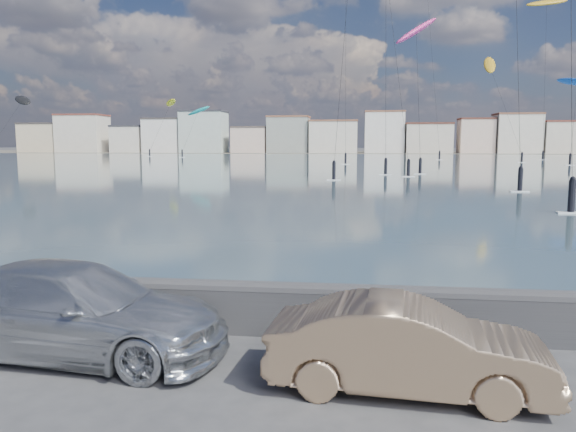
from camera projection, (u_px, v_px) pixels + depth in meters
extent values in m
plane|color=#333335|center=(191.00, 392.00, 8.55)|extent=(700.00, 700.00, 0.00)
cube|color=#3A5867|center=(344.00, 163.00, 98.56)|extent=(500.00, 177.00, 0.00)
cube|color=#4C473D|center=(352.00, 152.00, 205.29)|extent=(500.00, 60.00, 0.00)
cube|color=#28282B|center=(230.00, 311.00, 11.15)|extent=(400.00, 0.35, 0.90)
cylinder|color=#28282B|center=(230.00, 289.00, 11.09)|extent=(400.00, 0.36, 0.36)
cube|color=beige|center=(43.00, 138.00, 204.63)|extent=(14.00, 11.00, 10.00)
cube|color=#383330|center=(42.00, 124.00, 203.93)|extent=(14.28, 11.22, 0.60)
cube|color=beige|center=(83.00, 134.00, 202.53)|extent=(16.00, 12.00, 13.00)
cube|color=brown|center=(82.00, 115.00, 201.64)|extent=(16.32, 12.24, 0.60)
cube|color=beige|center=(129.00, 140.00, 200.64)|extent=(11.00, 10.00, 9.00)
cube|color=#2D2D33|center=(129.00, 126.00, 200.01)|extent=(11.22, 10.20, 0.60)
cube|color=white|center=(164.00, 136.00, 198.88)|extent=(13.00, 11.00, 11.50)
cube|color=#383330|center=(164.00, 119.00, 198.08)|extent=(13.26, 11.22, 0.60)
cube|color=#B7C6BC|center=(204.00, 133.00, 196.93)|extent=(15.00, 12.00, 14.00)
cube|color=#2D2D33|center=(204.00, 112.00, 195.97)|extent=(15.30, 12.24, 0.60)
cube|color=beige|center=(250.00, 140.00, 195.26)|extent=(12.00, 10.00, 8.50)
cube|color=#4C423D|center=(250.00, 127.00, 194.66)|extent=(12.24, 10.20, 0.60)
cube|color=gray|center=(289.00, 135.00, 193.37)|extent=(14.00, 11.00, 12.00)
cube|color=brown|center=(289.00, 117.00, 192.55)|extent=(14.28, 11.22, 0.60)
cube|color=silver|center=(334.00, 138.00, 191.57)|extent=(16.00, 13.00, 10.50)
cube|color=brown|center=(334.00, 121.00, 190.84)|extent=(16.32, 13.26, 0.60)
cube|color=white|center=(384.00, 133.00, 189.28)|extent=(13.00, 10.00, 13.50)
cube|color=brown|center=(385.00, 112.00, 188.35)|extent=(13.26, 10.20, 0.60)
cube|color=beige|center=(428.00, 139.00, 187.76)|extent=(15.00, 12.00, 9.50)
cube|color=#562D23|center=(428.00, 124.00, 187.10)|extent=(15.30, 12.24, 0.60)
cube|color=beige|center=(476.00, 137.00, 185.75)|extent=(11.00, 9.00, 11.00)
cube|color=#562D23|center=(476.00, 119.00, 184.99)|extent=(11.22, 9.18, 0.60)
cube|color=silver|center=(517.00, 134.00, 184.06)|extent=(14.00, 11.00, 12.50)
cube|color=brown|center=(518.00, 114.00, 183.20)|extent=(14.28, 11.22, 0.60)
cube|color=beige|center=(566.00, 138.00, 182.32)|extent=(16.00, 12.00, 10.00)
cube|color=brown|center=(567.00, 122.00, 181.62)|extent=(16.32, 12.24, 0.60)
imported|color=silver|center=(74.00, 310.00, 9.98)|extent=(5.78, 2.76, 1.62)
imported|color=tan|center=(408.00, 347.00, 8.50)|extent=(4.36, 1.83, 1.40)
cube|color=white|center=(385.00, 175.00, 64.37)|extent=(1.40, 0.42, 0.08)
cylinder|color=black|center=(386.00, 167.00, 64.25)|extent=(0.36, 0.36, 1.70)
sphere|color=black|center=(386.00, 159.00, 64.13)|extent=(0.28, 0.28, 0.28)
cylinder|color=black|center=(386.00, 17.00, 68.18)|extent=(0.17, 12.77, 35.03)
cube|color=white|center=(439.00, 160.00, 117.80)|extent=(1.40, 0.42, 0.08)
cylinder|color=black|center=(439.00, 155.00, 117.68)|extent=(0.36, 0.36, 1.70)
sphere|color=black|center=(440.00, 151.00, 117.56)|extent=(0.28, 0.28, 0.28)
cylinder|color=black|center=(433.00, 68.00, 119.43)|extent=(2.86, 8.14, 36.04)
cube|color=white|center=(571.00, 213.00, 29.79)|extent=(1.40, 0.42, 0.08)
cylinder|color=black|center=(572.00, 196.00, 29.67)|extent=(0.36, 0.36, 1.70)
sphere|color=black|center=(573.00, 179.00, 29.55)|extent=(0.28, 0.28, 0.28)
ellipsoid|color=yellow|center=(171.00, 103.00, 152.86)|extent=(5.80, 8.26, 2.22)
cube|color=white|center=(150.00, 156.00, 144.73)|extent=(1.40, 0.42, 0.08)
cylinder|color=black|center=(150.00, 153.00, 144.61)|extent=(0.36, 0.36, 1.70)
sphere|color=black|center=(150.00, 149.00, 144.49)|extent=(0.28, 0.28, 0.28)
cylinder|color=black|center=(160.00, 126.00, 148.71)|extent=(2.50, 10.52, 13.11)
ellipsoid|color=black|center=(23.00, 100.00, 138.75)|extent=(9.10, 8.85, 4.37)
cylinder|color=black|center=(6.00, 125.00, 132.73)|extent=(0.66, 14.04, 12.75)
cube|color=white|center=(334.00, 180.00, 55.33)|extent=(1.40, 0.42, 0.08)
cylinder|color=black|center=(334.00, 171.00, 55.21)|extent=(0.36, 0.36, 1.70)
sphere|color=black|center=(334.00, 162.00, 55.09)|extent=(0.28, 0.28, 0.28)
cylinder|color=black|center=(346.00, 11.00, 58.55)|extent=(1.80, 11.43, 32.17)
ellipsoid|color=#E5338C|center=(416.00, 31.00, 73.89)|extent=(6.92, 6.30, 5.08)
cube|color=white|center=(420.00, 174.00, 65.88)|extent=(1.40, 0.42, 0.08)
cylinder|color=black|center=(420.00, 166.00, 65.76)|extent=(0.36, 0.36, 1.70)
sphere|color=black|center=(420.00, 158.00, 65.64)|extent=(0.28, 0.28, 0.28)
cylinder|color=black|center=(418.00, 93.00, 69.80)|extent=(0.13, 10.63, 17.05)
cube|color=white|center=(520.00, 191.00, 42.63)|extent=(1.40, 0.42, 0.08)
cylinder|color=black|center=(520.00, 180.00, 42.52)|extent=(0.36, 0.36, 1.70)
sphere|color=black|center=(521.00, 168.00, 42.40)|extent=(0.28, 0.28, 0.28)
cylinder|color=black|center=(517.00, 29.00, 44.54)|extent=(0.29, 7.31, 22.84)
ellipsoid|color=#BF8C19|center=(490.00, 65.00, 114.73)|extent=(3.19, 7.67, 4.87)
cube|color=white|center=(522.00, 162.00, 102.48)|extent=(1.40, 0.42, 0.08)
cylinder|color=black|center=(522.00, 157.00, 102.36)|extent=(0.36, 0.36, 1.70)
sphere|color=black|center=(522.00, 153.00, 102.24)|extent=(0.28, 0.28, 0.28)
cylinder|color=black|center=(505.00, 108.00, 108.52)|extent=(3.34, 14.66, 18.15)
cube|color=white|center=(408.00, 176.00, 60.97)|extent=(1.40, 0.42, 0.08)
cylinder|color=black|center=(408.00, 168.00, 60.85)|extent=(0.36, 0.36, 1.70)
sphere|color=black|center=(409.00, 160.00, 60.74)|extent=(0.28, 0.28, 0.28)
cylinder|color=black|center=(391.00, 14.00, 65.83)|extent=(3.79, 14.41, 34.83)
ellipsoid|color=#BF8C19|center=(547.00, 3.00, 122.89)|extent=(9.58, 4.11, 3.03)
cube|color=white|center=(543.00, 160.00, 118.10)|extent=(1.40, 0.42, 0.08)
cylinder|color=black|center=(543.00, 155.00, 117.98)|extent=(0.36, 0.36, 1.70)
sphere|color=black|center=(543.00, 151.00, 117.86)|extent=(0.28, 0.28, 0.28)
cylinder|color=black|center=(545.00, 77.00, 120.41)|extent=(1.94, 9.68, 32.79)
cube|color=white|center=(570.00, 165.00, 90.86)|extent=(1.40, 0.42, 0.08)
cylinder|color=black|center=(570.00, 159.00, 90.74)|extent=(0.36, 0.36, 1.70)
sphere|color=black|center=(570.00, 154.00, 90.63)|extent=(0.28, 0.28, 0.28)
cylinder|color=black|center=(574.00, 118.00, 93.64)|extent=(3.33, 8.12, 12.74)
cube|color=white|center=(345.00, 164.00, 94.55)|extent=(1.40, 0.42, 0.08)
cylinder|color=black|center=(346.00, 159.00, 94.43)|extent=(0.36, 0.36, 1.70)
sphere|color=black|center=(346.00, 153.00, 94.31)|extent=(0.28, 0.28, 0.28)
cylinder|color=black|center=(346.00, 67.00, 97.32)|extent=(0.62, 10.05, 30.81)
ellipsoid|color=#19BFBF|center=(198.00, 111.00, 149.93)|extent=(9.07, 8.21, 3.65)
cube|color=white|center=(182.00, 157.00, 137.33)|extent=(1.40, 0.42, 0.08)
cylinder|color=black|center=(182.00, 154.00, 137.21)|extent=(0.36, 0.36, 1.70)
sphere|color=black|center=(182.00, 150.00, 137.09)|extent=(0.28, 0.28, 0.28)
cylinder|color=black|center=(191.00, 131.00, 143.55)|extent=(0.20, 14.44, 10.73)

